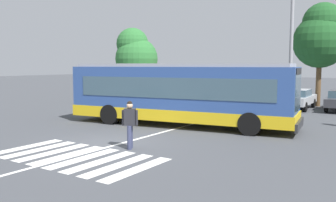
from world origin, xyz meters
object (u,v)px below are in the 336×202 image
(city_transit_bus, at_px, (180,93))
(parked_car_champagne, at_px, (196,92))
(background_tree_left, at_px, (135,55))
(parked_car_silver, at_px, (297,98))
(parked_car_red, at_px, (167,91))
(background_tree_right, at_px, (321,36))
(pedestrian_crossing_street, at_px, (130,122))
(twin_arm_street_lamp, at_px, (292,12))
(parked_car_white, at_px, (224,94))
(parked_car_blue, at_px, (260,96))

(city_transit_bus, distance_m, parked_car_champagne, 11.69)
(background_tree_left, bearing_deg, parked_car_silver, 3.96)
(parked_car_red, bearing_deg, parked_car_champagne, 8.05)
(parked_car_silver, relative_size, background_tree_right, 0.61)
(pedestrian_crossing_street, bearing_deg, twin_arm_street_lamp, 77.40)
(pedestrian_crossing_street, distance_m, twin_arm_street_lamp, 12.60)
(parked_car_white, xyz_separation_m, parked_car_blue, (2.84, -0.04, 0.00))
(twin_arm_street_lamp, bearing_deg, parked_car_champagne, 152.20)
(parked_car_red, distance_m, parked_car_white, 5.25)
(parked_car_red, bearing_deg, parked_car_white, -1.41)
(parked_car_red, xyz_separation_m, parked_car_white, (5.25, -0.13, 0.00))
(parked_car_blue, bearing_deg, background_tree_right, 38.63)
(city_transit_bus, bearing_deg, parked_car_red, 126.40)
(parked_car_red, xyz_separation_m, parked_car_silver, (10.59, -0.07, 0.00))
(parked_car_white, height_order, twin_arm_street_lamp, twin_arm_street_lamp)
(twin_arm_street_lamp, height_order, background_tree_left, twin_arm_street_lamp)
(parked_car_white, bearing_deg, background_tree_left, -173.79)
(city_transit_bus, distance_m, parked_car_red, 12.69)
(parked_car_white, bearing_deg, parked_car_red, 178.59)
(twin_arm_street_lamp, bearing_deg, parked_car_blue, 127.84)
(twin_arm_street_lamp, height_order, background_tree_right, twin_arm_street_lamp)
(parked_car_champagne, bearing_deg, background_tree_left, -165.38)
(parked_car_white, bearing_deg, parked_car_champagne, 169.69)
(pedestrian_crossing_street, xyz_separation_m, parked_car_red, (-8.71, 15.51, -0.20))
(twin_arm_street_lamp, bearing_deg, city_transit_bus, -121.89)
(parked_car_red, height_order, parked_car_champagne, same)
(twin_arm_street_lamp, bearing_deg, parked_car_red, 159.42)
(parked_car_white, xyz_separation_m, twin_arm_street_lamp, (5.99, -4.09, 5.20))
(city_transit_bus, xyz_separation_m, background_tree_right, (3.96, 12.73, 3.44))
(parked_car_white, bearing_deg, pedestrian_crossing_street, -77.31)
(parked_car_silver, height_order, background_tree_left, background_tree_left)
(background_tree_left, bearing_deg, twin_arm_street_lamp, -13.16)
(parked_car_white, height_order, parked_car_blue, same)
(background_tree_right, bearing_deg, twin_arm_street_lamp, -92.01)
(parked_car_champagne, height_order, twin_arm_street_lamp, twin_arm_street_lamp)
(parked_car_champagne, bearing_deg, twin_arm_street_lamp, -27.80)
(parked_car_silver, bearing_deg, city_transit_bus, -106.90)
(parked_car_champagne, height_order, background_tree_left, background_tree_left)
(city_transit_bus, relative_size, parked_car_champagne, 2.53)
(city_transit_bus, bearing_deg, parked_car_champagne, 115.19)
(parked_car_champagne, relative_size, parked_car_blue, 0.98)
(city_transit_bus, xyz_separation_m, parked_car_white, (-2.27, 10.07, -0.82))
(parked_car_white, height_order, background_tree_left, background_tree_left)
(city_transit_bus, bearing_deg, background_tree_right, 72.74)
(parked_car_silver, xyz_separation_m, twin_arm_street_lamp, (0.64, -4.15, 5.20))
(city_transit_bus, height_order, background_tree_left, background_tree_left)
(background_tree_left, bearing_deg, city_transit_bus, -42.32)
(parked_car_champagne, distance_m, twin_arm_street_lamp, 11.11)
(parked_car_silver, bearing_deg, background_tree_right, 71.34)
(parked_car_white, relative_size, parked_car_silver, 1.01)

